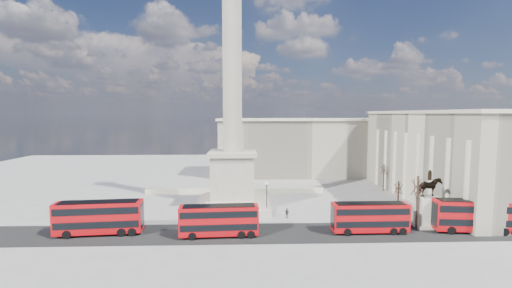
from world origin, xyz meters
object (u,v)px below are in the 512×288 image
at_px(nelsons_column, 233,140).
at_px(equestrian_statue, 428,207).
at_px(pedestrian_walking, 339,220).
at_px(victorian_lamp, 267,195).
at_px(red_bus_b, 220,220).
at_px(pedestrian_crossing, 287,213).
at_px(red_bus_a, 100,217).
at_px(pedestrian_standing, 433,219).
at_px(red_bus_d, 476,215).
at_px(red_bus_c, 370,217).

distance_m(nelsons_column, equestrian_statue, 35.32).
bearing_deg(nelsons_column, pedestrian_walking, -33.20).
xyz_separation_m(nelsons_column, victorian_lamp, (6.26, -4.47, -9.57)).
distance_m(red_bus_b, pedestrian_crossing, 13.98).
height_order(red_bus_a, pedestrian_standing, red_bus_a).
distance_m(red_bus_d, pedestrian_standing, 6.29).
height_order(nelsons_column, red_bus_d, nelsons_column).
relative_size(red_bus_d, pedestrian_standing, 7.68).
relative_size(red_bus_a, pedestrian_walking, 7.86).
distance_m(red_bus_b, red_bus_c, 22.60).
xyz_separation_m(nelsons_column, red_bus_c, (21.19, -15.39, -10.50)).
xyz_separation_m(red_bus_a, victorian_lamp, (25.52, 10.32, 0.71)).
height_order(victorian_lamp, pedestrian_crossing, victorian_lamp).
xyz_separation_m(red_bus_d, pedestrian_walking, (-19.73, 4.19, -1.81)).
relative_size(equestrian_statue, pedestrian_walking, 5.70).
relative_size(nelsons_column, red_bus_b, 4.31).
bearing_deg(red_bus_c, pedestrian_standing, 17.74).
bearing_deg(red_bus_a, red_bus_b, -9.72).
bearing_deg(pedestrian_standing, nelsons_column, -27.01).
relative_size(red_bus_c, red_bus_d, 0.91).
distance_m(red_bus_c, victorian_lamp, 18.52).
bearing_deg(pedestrian_crossing, victorian_lamp, -6.20).
height_order(red_bus_d, pedestrian_crossing, red_bus_d).
relative_size(red_bus_b, red_bus_c, 1.02).
xyz_separation_m(nelsons_column, pedestrian_standing, (32.98, -11.50, -12.10)).
xyz_separation_m(victorian_lamp, pedestrian_walking, (11.31, -7.03, -2.54)).
relative_size(nelsons_column, red_bus_c, 4.39).
xyz_separation_m(red_bus_a, red_bus_d, (56.56, -0.91, -0.02)).
bearing_deg(red_bus_a, red_bus_d, -6.22).
bearing_deg(pedestrian_walking, pedestrian_crossing, 146.68).
distance_m(equestrian_statue, pedestrian_crossing, 22.61).
bearing_deg(nelsons_column, red_bus_b, -94.94).
bearing_deg(red_bus_d, pedestrian_standing, 142.42).
distance_m(red_bus_a, pedestrian_crossing, 29.74).
xyz_separation_m(red_bus_a, red_bus_c, (40.45, -0.60, -0.22)).
bearing_deg(pedestrian_standing, victorian_lamp, -22.53).
xyz_separation_m(red_bus_a, red_bus_b, (17.86, -1.38, -0.20)).
relative_size(red_bus_c, pedestrian_standing, 6.97).
distance_m(victorian_lamp, equestrian_statue, 26.54).
xyz_separation_m(pedestrian_standing, pedestrian_crossing, (-23.43, 3.86, 0.04)).
bearing_deg(red_bus_d, red_bus_c, -174.53).
distance_m(red_bus_c, pedestrian_crossing, 14.06).
distance_m(red_bus_a, victorian_lamp, 27.53).
bearing_deg(victorian_lamp, red_bus_b, -123.20).
relative_size(equestrian_statue, pedestrian_crossing, 5.37).
bearing_deg(red_bus_a, pedestrian_walking, -0.20).
bearing_deg(red_bus_d, victorian_lamp, 166.68).
distance_m(red_bus_a, pedestrian_walking, 37.02).
bearing_deg(red_bus_c, victorian_lamp, 143.32).
relative_size(equestrian_statue, pedestrian_standing, 5.61).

